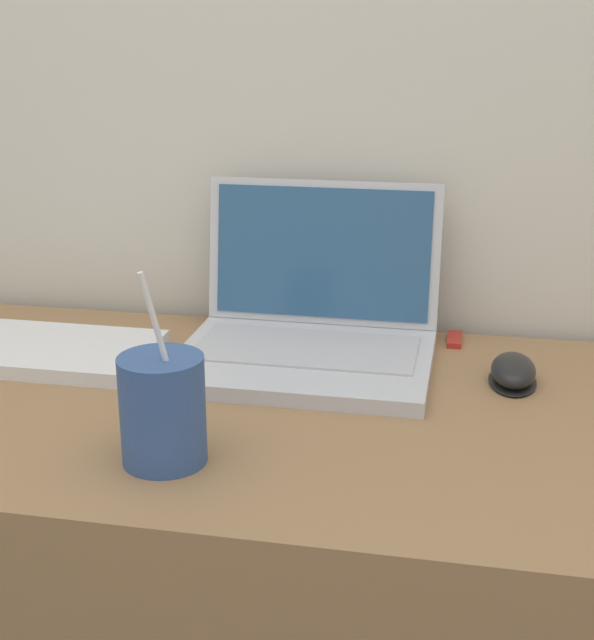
% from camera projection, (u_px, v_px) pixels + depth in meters
% --- Properties ---
extents(laptop, '(0.34, 0.30, 0.23)m').
position_uv_depth(laptop, '(310.00, 325.00, 1.22)').
color(laptop, silver).
rests_on(laptop, desk).
extents(drink_cup, '(0.09, 0.09, 0.21)m').
position_uv_depth(drink_cup, '(163.00, 408.00, 0.92)').
color(drink_cup, '#33518C').
rests_on(drink_cup, desk).
extents(computer_mouse, '(0.06, 0.11, 0.03)m').
position_uv_depth(computer_mouse, '(513.00, 372.00, 1.13)').
color(computer_mouse, black).
rests_on(computer_mouse, desk).
extents(external_keyboard, '(0.38, 0.18, 0.02)m').
position_uv_depth(external_keyboard, '(19.00, 349.00, 1.23)').
color(external_keyboard, silver).
rests_on(external_keyboard, desk).
extents(usb_stick, '(0.02, 0.06, 0.01)m').
position_uv_depth(usb_stick, '(455.00, 339.00, 1.28)').
color(usb_stick, '#B2261E').
rests_on(usb_stick, desk).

